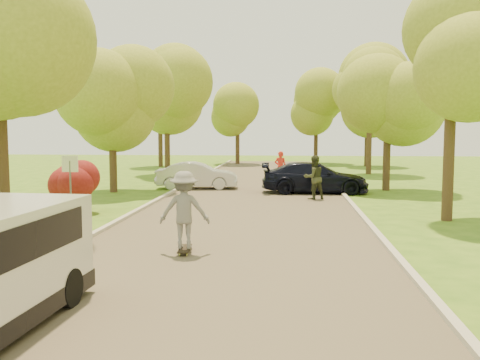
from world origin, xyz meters
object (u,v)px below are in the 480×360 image
(silver_sedan, at_px, (197,175))
(skateboarder, at_px, (184,210))
(dark_sedan, at_px, (315,178))
(person_olive, at_px, (314,178))
(longboard, at_px, (185,249))
(street_sign, at_px, (70,174))
(person_striped, at_px, (280,167))

(silver_sedan, bearing_deg, skateboarder, -175.76)
(dark_sedan, height_order, person_olive, person_olive)
(longboard, bearing_deg, dark_sedan, -111.04)
(silver_sedan, bearing_deg, street_sign, 160.90)
(skateboarder, bearing_deg, dark_sedan, -111.04)
(silver_sedan, relative_size, person_striped, 2.28)
(longboard, distance_m, skateboarder, 0.97)
(person_olive, bearing_deg, silver_sedan, -57.81)
(longboard, distance_m, person_striped, 17.68)
(person_striped, bearing_deg, dark_sedan, 114.99)
(street_sign, xyz_separation_m, dark_sedan, (8.56, 8.49, -0.83))
(dark_sedan, bearing_deg, longboard, 161.86)
(person_striped, xyz_separation_m, person_olive, (1.55, -6.96, 0.04))
(skateboarder, relative_size, person_olive, 0.99)
(silver_sedan, xyz_separation_m, person_striped, (4.25, 3.20, 0.23))
(longboard, height_order, person_striped, person_striped)
(person_olive, bearing_deg, person_striped, -102.33)
(silver_sedan, relative_size, longboard, 4.19)
(street_sign, xyz_separation_m, silver_sedan, (2.60, 9.85, -0.88))
(silver_sedan, relative_size, person_olive, 2.17)
(street_sign, bearing_deg, silver_sedan, 75.21)
(street_sign, distance_m, person_olive, 10.40)
(dark_sedan, distance_m, skateboarder, 13.52)
(dark_sedan, distance_m, person_olive, 2.41)
(street_sign, distance_m, skateboarder, 6.55)
(street_sign, height_order, person_striped, street_sign)
(dark_sedan, bearing_deg, silver_sedan, 75.36)
(silver_sedan, distance_m, person_olive, 6.92)
(longboard, xyz_separation_m, person_striped, (2.10, 17.53, 0.81))
(skateboarder, height_order, person_striped, skateboarder)
(silver_sedan, xyz_separation_m, dark_sedan, (5.96, -1.36, 0.05))
(silver_sedan, bearing_deg, person_olive, -127.20)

